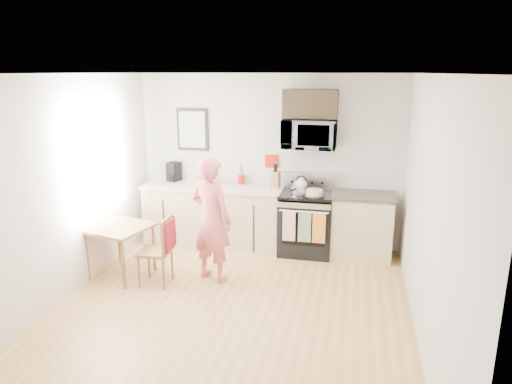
% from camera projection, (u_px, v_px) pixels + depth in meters
% --- Properties ---
extents(floor, '(4.60, 4.60, 0.00)m').
position_uv_depth(floor, '(229.00, 313.00, 5.10)').
color(floor, '#AA7B41').
rests_on(floor, ground).
extents(back_wall, '(4.00, 0.04, 2.60)m').
position_uv_depth(back_wall, '(269.00, 161.00, 6.94)').
color(back_wall, beige).
rests_on(back_wall, floor).
extents(front_wall, '(4.00, 0.04, 2.60)m').
position_uv_depth(front_wall, '(115.00, 310.00, 2.60)').
color(front_wall, beige).
rests_on(front_wall, floor).
extents(left_wall, '(0.04, 4.60, 2.60)m').
position_uv_depth(left_wall, '(58.00, 191.00, 5.19)').
color(left_wall, beige).
rests_on(left_wall, floor).
extents(right_wall, '(0.04, 4.60, 2.60)m').
position_uv_depth(right_wall, '(428.00, 214.00, 4.35)').
color(right_wall, beige).
rests_on(right_wall, floor).
extents(ceiling, '(4.00, 4.60, 0.04)m').
position_uv_depth(ceiling, '(225.00, 73.00, 4.44)').
color(ceiling, white).
rests_on(ceiling, back_wall).
extents(window, '(0.06, 1.40, 1.50)m').
position_uv_depth(window, '(97.00, 157.00, 5.87)').
color(window, white).
rests_on(window, left_wall).
extents(cabinet_left, '(2.10, 0.60, 0.90)m').
position_uv_depth(cabinet_left, '(214.00, 216.00, 7.04)').
color(cabinet_left, tan).
rests_on(cabinet_left, floor).
extents(countertop_left, '(2.14, 0.64, 0.04)m').
position_uv_depth(countertop_left, '(213.00, 187.00, 6.92)').
color(countertop_left, beige).
rests_on(countertop_left, cabinet_left).
extents(cabinet_right, '(0.84, 0.60, 0.90)m').
position_uv_depth(cabinet_right, '(361.00, 227.00, 6.58)').
color(cabinet_right, tan).
rests_on(cabinet_right, floor).
extents(countertop_right, '(0.88, 0.64, 0.04)m').
position_uv_depth(countertop_right, '(363.00, 195.00, 6.46)').
color(countertop_right, black).
rests_on(countertop_right, cabinet_right).
extents(range, '(0.76, 0.70, 1.16)m').
position_uv_depth(range, '(306.00, 224.00, 6.72)').
color(range, black).
rests_on(range, floor).
extents(microwave, '(0.76, 0.51, 0.42)m').
position_uv_depth(microwave, '(309.00, 134.00, 6.49)').
color(microwave, '#B3B2B7').
rests_on(microwave, back_wall).
extents(upper_cabinet, '(0.76, 0.35, 0.40)m').
position_uv_depth(upper_cabinet, '(311.00, 104.00, 6.42)').
color(upper_cabinet, black).
rests_on(upper_cabinet, back_wall).
extents(wall_art, '(0.50, 0.04, 0.65)m').
position_uv_depth(wall_art, '(192.00, 130.00, 7.06)').
color(wall_art, black).
rests_on(wall_art, back_wall).
extents(wall_trivet, '(0.20, 0.02, 0.20)m').
position_uv_depth(wall_trivet, '(272.00, 161.00, 6.92)').
color(wall_trivet, '#A6150E').
rests_on(wall_trivet, back_wall).
extents(person, '(0.69, 0.58, 1.63)m').
position_uv_depth(person, '(211.00, 219.00, 5.76)').
color(person, '#E03D54').
rests_on(person, floor).
extents(dining_table, '(0.76, 0.76, 0.68)m').
position_uv_depth(dining_table, '(119.00, 232.00, 5.92)').
color(dining_table, brown).
rests_on(dining_table, floor).
extents(chair, '(0.43, 0.39, 0.89)m').
position_uv_depth(chair, '(164.00, 242.00, 5.67)').
color(chair, brown).
rests_on(chair, floor).
extents(knife_block, '(0.12, 0.16, 0.24)m').
position_uv_depth(knife_block, '(276.00, 180.00, 6.78)').
color(knife_block, brown).
rests_on(knife_block, countertop_left).
extents(utensil_crock, '(0.11, 0.11, 0.33)m').
position_uv_depth(utensil_crock, '(241.00, 176.00, 7.00)').
color(utensil_crock, '#A6150E').
rests_on(utensil_crock, countertop_left).
extents(fruit_bowl, '(0.26, 0.26, 0.09)m').
position_uv_depth(fruit_bowl, '(200.00, 181.00, 7.08)').
color(fruit_bowl, white).
rests_on(fruit_bowl, countertop_left).
extents(milk_carton, '(0.12, 0.12, 0.26)m').
position_uv_depth(milk_carton, '(199.00, 176.00, 6.98)').
color(milk_carton, tan).
rests_on(milk_carton, countertop_left).
extents(coffee_maker, '(0.22, 0.27, 0.29)m').
position_uv_depth(coffee_maker, '(174.00, 172.00, 7.21)').
color(coffee_maker, black).
rests_on(coffee_maker, countertop_left).
extents(bread_bag, '(0.29, 0.15, 0.10)m').
position_uv_depth(bread_bag, '(207.00, 185.00, 6.75)').
color(bread_bag, tan).
rests_on(bread_bag, countertop_left).
extents(cake, '(0.28, 0.28, 0.09)m').
position_uv_depth(cake, '(314.00, 193.00, 6.39)').
color(cake, black).
rests_on(cake, range).
extents(kettle, '(0.18, 0.18, 0.23)m').
position_uv_depth(kettle, '(301.00, 184.00, 6.67)').
color(kettle, white).
rests_on(kettle, range).
extents(pot, '(0.22, 0.36, 0.11)m').
position_uv_depth(pot, '(299.00, 190.00, 6.51)').
color(pot, '#B3B2B7').
rests_on(pot, range).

